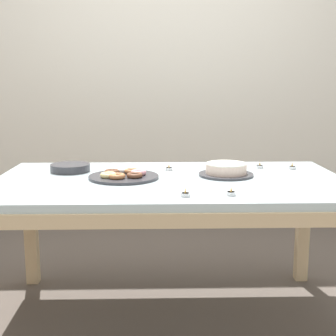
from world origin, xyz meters
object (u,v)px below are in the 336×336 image
(plate_stack, at_px, (70,168))
(tealight_left_edge, at_px, (292,167))
(cake_chocolate_round, at_px, (226,170))
(tealight_near_cakes, at_px, (260,166))
(tealight_near_front, at_px, (185,194))
(tealight_centre, at_px, (168,169))
(pastry_platter, at_px, (123,175))
(tealight_right_edge, at_px, (231,193))

(plate_stack, height_order, tealight_left_edge, plate_stack)
(cake_chocolate_round, relative_size, tealight_near_cakes, 6.97)
(cake_chocolate_round, xyz_separation_m, tealight_near_front, (-0.23, -0.44, -0.02))
(tealight_centre, xyz_separation_m, tealight_left_edge, (0.68, 0.02, 0.00))
(pastry_platter, distance_m, tealight_centre, 0.30)
(tealight_left_edge, bearing_deg, pastry_platter, -166.19)
(pastry_platter, relative_size, tealight_left_edge, 8.70)
(cake_chocolate_round, height_order, tealight_right_edge, cake_chocolate_round)
(tealight_centre, distance_m, tealight_left_edge, 0.68)
(cake_chocolate_round, bearing_deg, tealight_near_cakes, 43.78)
(plate_stack, xyz_separation_m, tealight_centre, (0.52, 0.01, -0.01))
(tealight_centre, distance_m, tealight_near_cakes, 0.51)
(plate_stack, relative_size, tealight_near_front, 5.25)
(cake_chocolate_round, xyz_separation_m, tealight_near_cakes, (0.22, 0.21, -0.02))
(plate_stack, distance_m, tealight_right_edge, 0.96)
(tealight_near_front, relative_size, tealight_centre, 1.00)
(tealight_left_edge, bearing_deg, plate_stack, -178.29)
(cake_chocolate_round, relative_size, pastry_platter, 0.80)
(tealight_near_front, bearing_deg, tealight_left_edge, 44.33)
(pastry_platter, bearing_deg, tealight_near_front, -53.81)
(tealight_centre, bearing_deg, tealight_left_edge, 1.84)
(tealight_near_front, distance_m, tealight_near_cakes, 0.79)
(plate_stack, relative_size, tealight_right_edge, 5.25)
(tealight_centre, xyz_separation_m, tealight_near_cakes, (0.51, 0.06, 0.00))
(tealight_centre, bearing_deg, pastry_platter, -138.48)
(tealight_right_edge, relative_size, tealight_near_cakes, 1.00)
(plate_stack, relative_size, tealight_left_edge, 5.25)
(tealight_centre, bearing_deg, tealight_right_edge, -66.52)
(tealight_right_edge, xyz_separation_m, tealight_centre, (-0.25, 0.57, 0.00))
(cake_chocolate_round, xyz_separation_m, plate_stack, (-0.82, 0.14, -0.01))
(tealight_right_edge, bearing_deg, tealight_centre, 113.48)
(tealight_right_edge, xyz_separation_m, tealight_near_cakes, (0.26, 0.63, 0.00))
(cake_chocolate_round, relative_size, plate_stack, 1.33)
(pastry_platter, bearing_deg, cake_chocolate_round, 5.41)
(plate_stack, height_order, tealight_centre, plate_stack)
(tealight_left_edge, bearing_deg, tealight_centre, -178.16)
(pastry_platter, relative_size, tealight_centre, 8.70)
(cake_chocolate_round, distance_m, tealight_centre, 0.33)
(cake_chocolate_round, relative_size, tealight_right_edge, 6.97)
(cake_chocolate_round, distance_m, tealight_near_cakes, 0.31)
(pastry_platter, height_order, tealight_right_edge, pastry_platter)
(pastry_platter, bearing_deg, tealight_near_cakes, 19.38)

